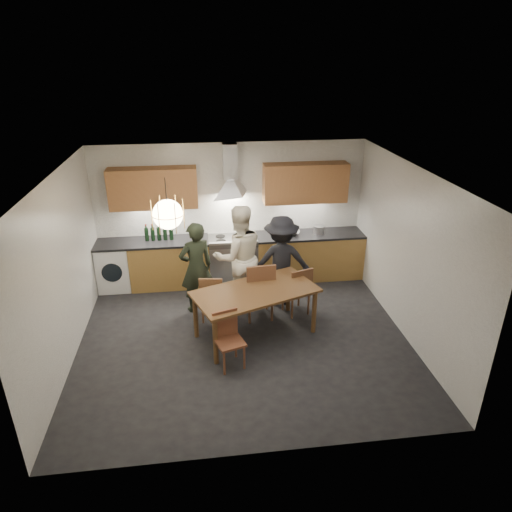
{
  "coord_description": "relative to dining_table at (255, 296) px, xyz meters",
  "views": [
    {
      "loc": [
        -0.57,
        -5.93,
        4.08
      ],
      "look_at": [
        0.24,
        0.4,
        1.2
      ],
      "focal_mm": 32.0,
      "sensor_mm": 36.0,
      "label": 1
    }
  ],
  "objects": [
    {
      "name": "range_stove",
      "position": [
        -0.19,
        1.87,
        -0.25
      ],
      "size": [
        0.9,
        0.6,
        0.92
      ],
      "color": "silver",
      "rests_on": "ground"
    },
    {
      "name": "room_shell",
      "position": [
        -0.19,
        -0.07,
        1.02
      ],
      "size": [
        5.02,
        4.52,
        2.61
      ],
      "color": "white",
      "rests_on": "ground"
    },
    {
      "name": "chair_front",
      "position": [
        -0.47,
        -0.66,
        -0.22
      ],
      "size": [
        0.47,
        0.47,
        0.82
      ],
      "rotation": [
        0.0,
        0.0,
        0.32
      ],
      "color": "brown",
      "rests_on": "ground"
    },
    {
      "name": "ground",
      "position": [
        -0.19,
        -0.07,
        -0.69
      ],
      "size": [
        5.0,
        5.0,
        0.0
      ],
      "primitive_type": "plane",
      "color": "black",
      "rests_on": "ground"
    },
    {
      "name": "wall_fixtures",
      "position": [
        -0.19,
        1.99,
        1.19
      ],
      "size": [
        4.3,
        0.54,
        1.1
      ],
      "color": "#BB7B48",
      "rests_on": "ground"
    },
    {
      "name": "chair_back_left",
      "position": [
        -0.65,
        0.48,
        -0.22
      ],
      "size": [
        0.42,
        0.42,
        0.82
      ],
      "rotation": [
        0.0,
        0.0,
        2.99
      ],
      "color": "brown",
      "rests_on": "ground"
    },
    {
      "name": "person_right",
      "position": [
        0.56,
        0.95,
        0.11
      ],
      "size": [
        1.05,
        0.62,
        1.6
      ],
      "primitive_type": "imported",
      "rotation": [
        0.0,
        0.0,
        3.12
      ],
      "color": "black",
      "rests_on": "ground"
    },
    {
      "name": "wine_bottles",
      "position": [
        -1.53,
        1.93,
        0.37
      ],
      "size": [
        0.52,
        0.07,
        0.31
      ],
      "color": "black",
      "rests_on": "counter_run"
    },
    {
      "name": "dining_table",
      "position": [
        0.0,
        0.0,
        0.0
      ],
      "size": [
        2.05,
        1.52,
        0.78
      ],
      "rotation": [
        0.0,
        0.0,
        0.37
      ],
      "color": "brown",
      "rests_on": "ground"
    },
    {
      "name": "person_left",
      "position": [
        -0.88,
        0.89,
        0.11
      ],
      "size": [
        0.67,
        0.56,
        1.59
      ],
      "primitive_type": "imported",
      "rotation": [
        0.0,
        0.0,
        3.5
      ],
      "color": "black",
      "rests_on": "ground"
    },
    {
      "name": "counter_run",
      "position": [
        -0.17,
        1.88,
        -0.24
      ],
      "size": [
        5.0,
        0.62,
        0.9
      ],
      "color": "tan",
      "rests_on": "ground"
    },
    {
      "name": "chair_back_right",
      "position": [
        0.79,
        0.5,
        -0.19
      ],
      "size": [
        0.5,
        0.5,
        0.87
      ],
      "rotation": [
        0.0,
        0.0,
        3.46
      ],
      "color": "brown",
      "rests_on": "ground"
    },
    {
      "name": "stock_pot",
      "position": [
        1.46,
        1.87,
        0.29
      ],
      "size": [
        0.24,
        0.24,
        0.15
      ],
      "primitive_type": "cylinder",
      "rotation": [
        0.0,
        0.0,
        0.17
      ],
      "color": "#BABABE",
      "rests_on": "counter_run"
    },
    {
      "name": "pendant_lamp",
      "position": [
        -1.19,
        -0.17,
        1.41
      ],
      "size": [
        0.43,
        0.43,
        0.7
      ],
      "color": "black",
      "rests_on": "ground"
    },
    {
      "name": "chair_back_mid",
      "position": [
        0.13,
        0.43,
        -0.1
      ],
      "size": [
        0.5,
        0.5,
        1.03
      ],
      "rotation": [
        0.0,
        0.0,
        3.22
      ],
      "color": "brown",
      "rests_on": "ground"
    },
    {
      "name": "person_mid",
      "position": [
        -0.15,
        0.97,
        0.22
      ],
      "size": [
        1.0,
        0.85,
        1.82
      ],
      "primitive_type": "imported",
      "rotation": [
        0.0,
        0.0,
        3.34
      ],
      "color": "#EEE6CE",
      "rests_on": "ground"
    },
    {
      "name": "mixing_bowl",
      "position": [
        0.92,
        1.88,
        0.25
      ],
      "size": [
        0.38,
        0.38,
        0.08
      ],
      "primitive_type": "imported",
      "rotation": [
        0.0,
        0.0,
        -0.18
      ],
      "color": "#BABABD",
      "rests_on": "counter_run"
    }
  ]
}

